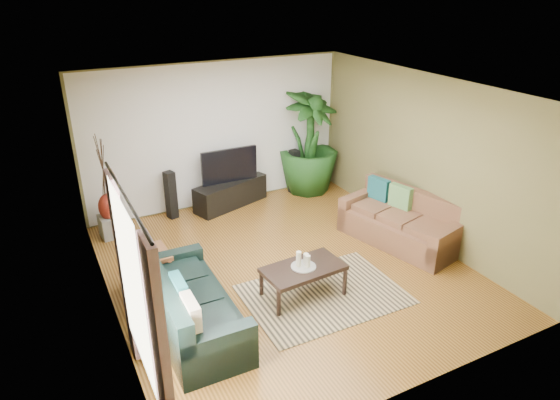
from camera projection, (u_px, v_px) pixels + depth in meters
floor at (286, 268)px, 7.54m from camera, size 5.50×5.50×0.00m
ceiling at (287, 89)px, 6.44m from camera, size 5.50×5.50×0.00m
wall_back at (217, 135)px, 9.22m from camera, size 5.00×0.00×5.00m
wall_front at (421, 284)px, 4.76m from camera, size 5.00×0.00×5.00m
wall_left at (102, 222)px, 5.95m from camera, size 0.00×5.50×5.50m
wall_right at (423, 159)px, 8.04m from camera, size 0.00×5.50×5.50m
backwall_panel at (217, 135)px, 9.21m from camera, size 4.90×0.00×4.90m
window_pane at (132, 286)px, 4.64m from camera, size 0.00×1.80×1.80m
curtain_near at (161, 355)px, 4.15m from camera, size 0.08×0.35×2.20m
curtain_far at (124, 269)px, 5.37m from camera, size 0.08×0.35×2.20m
curtain_rod at (125, 196)px, 4.29m from camera, size 0.03×1.90×0.03m
sofa_left at (192, 299)px, 6.09m from camera, size 0.89×2.04×0.85m
sofa_right at (400, 219)px, 8.11m from camera, size 1.33×2.10×0.85m
area_rug at (324, 294)px, 6.91m from camera, size 2.16×1.54×0.01m
coffee_table at (303, 281)px, 6.82m from camera, size 1.14×0.68×0.45m
candle_tray at (303, 266)px, 6.72m from camera, size 0.34×0.34×0.01m
candle_tall at (299, 259)px, 6.67m from camera, size 0.07×0.07×0.22m
candle_mid at (308, 261)px, 6.67m from camera, size 0.07×0.07×0.17m
candle_short at (306, 258)px, 6.77m from camera, size 0.07×0.07×0.14m
tv_stand at (231, 193)px, 9.52m from camera, size 1.55×0.89×0.49m
television at (229, 165)px, 9.29m from camera, size 1.09×0.06×0.64m
speaker_left at (171, 195)px, 8.96m from camera, size 0.20×0.21×0.89m
speaker_right at (294, 172)px, 10.01m from camera, size 0.18×0.20×0.90m
potted_plant at (309, 141)px, 9.89m from camera, size 1.51×1.51×2.09m
plant_pot at (308, 183)px, 10.26m from camera, size 0.39×0.39×0.30m
pedestal at (112, 226)px, 8.42m from camera, size 0.40×0.40×0.37m
vase at (109, 207)px, 8.28m from camera, size 0.34×0.34×0.47m
side_table at (149, 272)px, 6.90m from camera, size 0.59×0.59×0.59m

